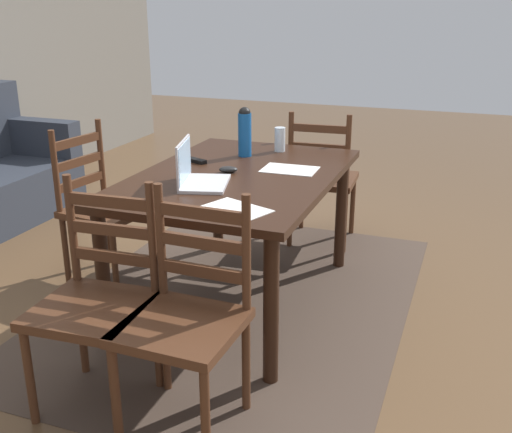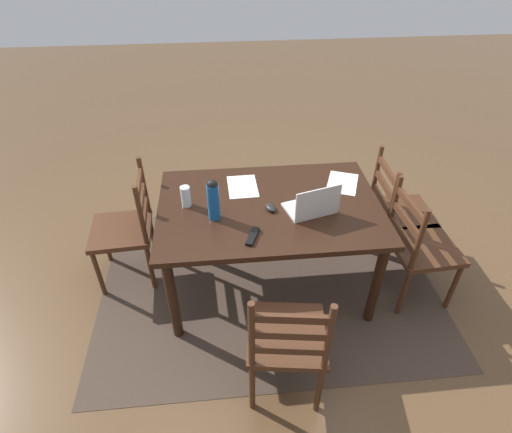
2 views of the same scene
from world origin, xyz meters
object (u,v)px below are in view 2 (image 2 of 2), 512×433
Objects in this scene: chair_left_near at (398,212)px; tv_remote at (253,236)px; chair_right_near at (126,229)px; water_bottle at (213,199)px; laptop at (313,206)px; computer_mouse at (271,208)px; dining_table at (269,215)px; drinking_glass at (186,196)px; chair_far_head at (287,340)px; chair_left_far at (419,247)px.

tv_remote is (1.20, 0.53, 0.31)m from chair_left_near.
water_bottle is (-0.67, 0.31, 0.45)m from chair_right_near.
laptop is 0.28m from computer_mouse.
dining_table is 10.31× the size of drinking_glass.
laptop is at bearing 22.30° from chair_left_near.
chair_right_near is 6.43× the size of drinking_glass.
drinking_glass is (1.62, 0.15, 0.37)m from chair_left_near.
laptop reaches higher than chair_left_near.
chair_far_head is 5.59× the size of tv_remote.
drinking_glass reaches higher than computer_mouse.
chair_right_near reaches higher than drinking_glass.
computer_mouse reaches higher than tv_remote.
drinking_glass is at bearing -9.05° from chair_left_far.
laptop is at bearing -6.65° from chair_left_far.
chair_far_head reaches higher than dining_table.
water_bottle is (1.43, 0.31, 0.45)m from chair_left_near.
computer_mouse is (1.05, -0.15, 0.31)m from chair_left_far.
tv_remote is at bearing 135.77° from water_bottle.
chair_far_head is at bearing 133.93° from chair_right_near.
drinking_glass is 0.57m from tv_remote.
chair_far_head is at bearing 69.99° from laptop.
dining_table is at bearing -164.37° from water_bottle.
chair_left_far is 9.50× the size of computer_mouse.
chair_left_near is 0.41m from chair_left_far.
chair_right_near is 0.87m from water_bottle.
chair_left_near is 1.66m from drinking_glass.
laptop is at bearing 179.20° from water_bottle.
water_bottle is at bearing -0.80° from laptop.
tv_remote is (0.42, 0.22, -0.05)m from laptop.
drinking_glass reaches higher than tv_remote.
chair_left_near is at bearing 179.96° from chair_right_near.
chair_right_near is at bearing -17.61° from drinking_glass.
chair_left_far reaches higher than tv_remote.
computer_mouse is at bearing -8.20° from chair_left_far.
chair_far_head is 1.00× the size of chair_left_far.
chair_left_far is 3.26× the size of water_bottle.
laptop is 3.68× the size of computer_mouse.
tv_remote is at bearing 149.32° from chair_right_near.
tv_remote is at bearing -75.50° from chair_far_head.
dining_table is at bearing -109.43° from computer_mouse.
chair_left_far is at bearing 173.35° from laptop.
dining_table is at bearing 11.00° from chair_left_near.
chair_far_head reaches higher than tv_remote.
chair_left_far is at bearing 151.28° from computer_mouse.
chair_left_near is 1.00× the size of chair_right_near.
chair_far_head is at bearing 115.71° from water_bottle.
chair_right_near is at bearing -0.04° from chair_left_near.
chair_left_far is at bearing 90.01° from chair_left_near.
chair_left_far is at bearing 170.95° from drinking_glass.
tv_remote is (0.15, 0.33, 0.10)m from dining_table.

